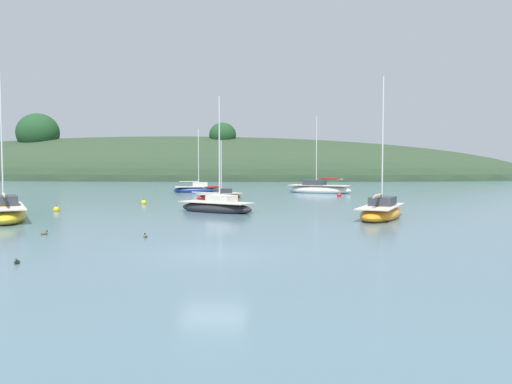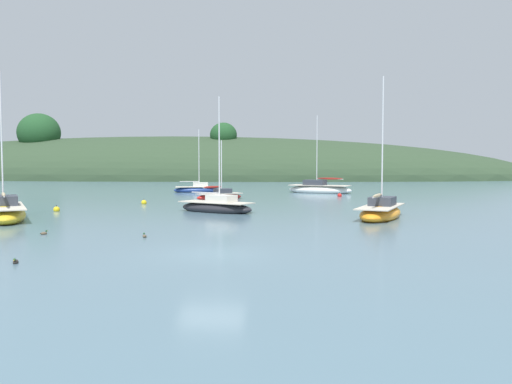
% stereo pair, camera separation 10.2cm
% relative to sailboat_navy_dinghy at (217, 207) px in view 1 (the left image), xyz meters
% --- Properties ---
extents(ground_plane, '(400.00, 400.00, 0.00)m').
position_rel_sailboat_navy_dinghy_xyz_m(ground_plane, '(2.45, -16.56, -0.36)').
color(ground_plane, slate).
extents(far_shoreline_hill, '(150.00, 36.00, 21.71)m').
position_rel_sailboat_navy_dinghy_xyz_m(far_shoreline_hill, '(-22.76, 71.20, -0.27)').
color(far_shoreline_hill, '#2D422B').
rests_on(far_shoreline_hill, ground).
extents(sailboat_navy_dinghy, '(6.03, 4.41, 8.13)m').
position_rel_sailboat_navy_dinghy_xyz_m(sailboat_navy_dinghy, '(0.00, 0.00, 0.00)').
color(sailboat_navy_dinghy, '#232328').
rests_on(sailboat_navy_dinghy, ground).
extents(sailboat_cream_ketch, '(4.16, 6.73, 8.93)m').
position_rel_sailboat_navy_dinghy_xyz_m(sailboat_cream_ketch, '(10.71, -3.21, 0.04)').
color(sailboat_cream_ketch, orange).
rests_on(sailboat_cream_ketch, ground).
extents(sailboat_black_sloop, '(5.48, 2.84, 7.32)m').
position_rel_sailboat_navy_dinghy_xyz_m(sailboat_black_sloop, '(-5.98, 23.46, -0.03)').
color(sailboat_black_sloop, navy).
rests_on(sailboat_black_sloop, ground).
extents(sailboat_red_portside, '(7.65, 4.95, 8.83)m').
position_rel_sailboat_navy_dinghy_xyz_m(sailboat_red_portside, '(7.86, 23.04, 0.07)').
color(sailboat_red_portside, white).
rests_on(sailboat_red_portside, ground).
extents(sailboat_teal_outer, '(5.77, 7.34, 9.12)m').
position_rel_sailboat_navy_dinghy_xyz_m(sailboat_teal_outer, '(-11.88, -6.08, 0.07)').
color(sailboat_teal_outer, gold).
rests_on(sailboat_teal_outer, ground).
extents(sailboat_grey_yawl, '(4.58, 4.03, 5.59)m').
position_rel_sailboat_navy_dinghy_xyz_m(sailboat_grey_yawl, '(-1.66, 12.17, -0.05)').
color(sailboat_grey_yawl, red).
rests_on(sailboat_grey_yawl, ground).
extents(mooring_buoy_inner, '(0.44, 0.44, 0.54)m').
position_rel_sailboat_navy_dinghy_xyz_m(mooring_buoy_inner, '(-11.28, -0.47, -0.24)').
color(mooring_buoy_inner, yellow).
rests_on(mooring_buoy_inner, ground).
extents(mooring_buoy_outer, '(0.44, 0.44, 0.54)m').
position_rel_sailboat_navy_dinghy_xyz_m(mooring_buoy_outer, '(9.65, 16.87, -0.24)').
color(mooring_buoy_outer, red).
rests_on(mooring_buoy_outer, ground).
extents(mooring_buoy_channel, '(0.44, 0.44, 0.54)m').
position_rel_sailboat_navy_dinghy_xyz_m(mooring_buoy_channel, '(-7.04, 6.27, -0.24)').
color(mooring_buoy_channel, yellow).
rests_on(mooring_buoy_channel, ground).
extents(duck_lone_left, '(0.27, 0.42, 0.24)m').
position_rel_sailboat_navy_dinghy_xyz_m(duck_lone_left, '(-3.94, -19.00, -0.31)').
color(duck_lone_left, '#2D2823').
rests_on(duck_lone_left, ground).
extents(duck_trailing, '(0.31, 0.41, 0.24)m').
position_rel_sailboat_navy_dinghy_xyz_m(duck_trailing, '(-1.37, -12.47, -0.31)').
color(duck_trailing, brown).
rests_on(duck_trailing, ground).
extents(duck_lone_right, '(0.31, 0.41, 0.24)m').
position_rel_sailboat_navy_dinghy_xyz_m(duck_lone_right, '(-6.45, -11.95, -0.31)').
color(duck_lone_right, brown).
rests_on(duck_lone_right, ground).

